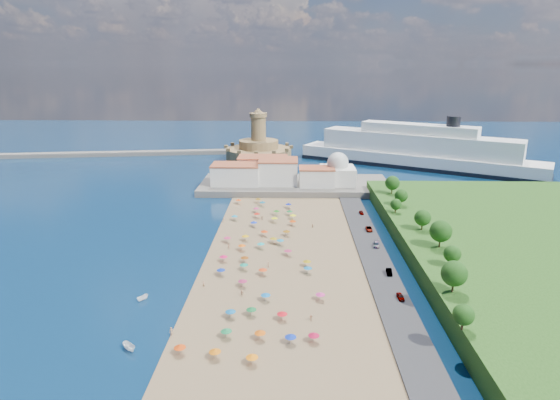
{
  "coord_description": "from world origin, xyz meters",
  "views": [
    {
      "loc": [
        8.37,
        -145.11,
        57.54
      ],
      "look_at": [
        4.0,
        25.0,
        8.0
      ],
      "focal_mm": 30.0,
      "sensor_mm": 36.0,
      "label": 1
    }
  ],
  "objects": [
    {
      "name": "jetty",
      "position": [
        -12.0,
        108.0,
        1.2
      ],
      "size": [
        18.0,
        70.0,
        2.4
      ],
      "primitive_type": "cube",
      "color": "#59544C",
      "rests_on": "ground"
    },
    {
      "name": "domed_building",
      "position": [
        30.0,
        71.0,
        8.97
      ],
      "size": [
        16.0,
        16.0,
        15.0
      ],
      "color": "silver",
      "rests_on": "terrace"
    },
    {
      "name": "terrace",
      "position": [
        10.0,
        73.0,
        1.5
      ],
      "size": [
        90.0,
        36.0,
        3.0
      ],
      "primitive_type": "cube",
      "color": "#59544C",
      "rests_on": "ground"
    },
    {
      "name": "beachgoers",
      "position": [
        -2.46,
        -5.09,
        1.1
      ],
      "size": [
        34.94,
        91.97,
        1.88
      ],
      "color": "tan",
      "rests_on": "beach"
    },
    {
      "name": "ground",
      "position": [
        0.0,
        0.0,
        0.0
      ],
      "size": [
        700.0,
        700.0,
        0.0
      ],
      "primitive_type": "plane",
      "color": "#071938",
      "rests_on": "ground"
    },
    {
      "name": "breakwater",
      "position": [
        -110.0,
        153.0,
        1.3
      ],
      "size": [
        199.03,
        34.77,
        2.6
      ],
      "primitive_type": "cube",
      "rotation": [
        0.0,
        0.0,
        0.14
      ],
      "color": "#59544C",
      "rests_on": "ground"
    },
    {
      "name": "cruise_ship",
      "position": [
        80.53,
        122.89,
        9.01
      ],
      "size": [
        131.47,
        86.49,
        30.43
      ],
      "color": "black",
      "rests_on": "ground"
    },
    {
      "name": "hillside_trees",
      "position": [
        49.11,
        -7.95,
        10.31
      ],
      "size": [
        14.18,
        108.55,
        8.23
      ],
      "color": "#382314",
      "rests_on": "hillside"
    },
    {
      "name": "beach_parasols",
      "position": [
        -0.51,
        -10.11,
        2.15
      ],
      "size": [
        32.57,
        114.82,
        2.2
      ],
      "color": "gray",
      "rests_on": "beach"
    },
    {
      "name": "moored_boats",
      "position": [
        -26.69,
        -53.13,
        0.75
      ],
      "size": [
        7.36,
        25.19,
        1.59
      ],
      "color": "white",
      "rests_on": "ground"
    },
    {
      "name": "waterfront_buildings",
      "position": [
        -3.05,
        73.64,
        7.88
      ],
      "size": [
        57.0,
        29.0,
        11.0
      ],
      "color": "silver",
      "rests_on": "terrace"
    },
    {
      "name": "parked_cars",
      "position": [
        36.0,
        -2.74,
        1.36
      ],
      "size": [
        2.73,
        73.08,
        1.39
      ],
      "color": "gray",
      "rests_on": "promenade"
    },
    {
      "name": "fortress",
      "position": [
        -12.0,
        138.0,
        6.68
      ],
      "size": [
        40.0,
        40.0,
        32.4
      ],
      "color": "#9A7F4D",
      "rests_on": "ground"
    }
  ]
}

